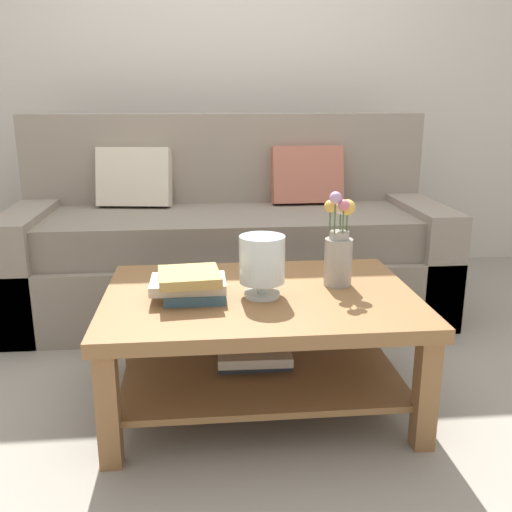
# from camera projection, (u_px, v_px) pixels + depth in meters

# --- Properties ---
(ground_plane) EXTENTS (10.00, 10.00, 0.00)m
(ground_plane) POSITION_uv_depth(u_px,v_px,m) (248.00, 366.00, 2.53)
(ground_plane) COLOR gray
(back_wall) EXTENTS (6.40, 0.12, 2.70)m
(back_wall) POSITION_uv_depth(u_px,v_px,m) (226.00, 65.00, 3.75)
(back_wall) COLOR beige
(back_wall) RESTS_ON ground
(couch) EXTENTS (2.28, 0.90, 1.06)m
(couch) POSITION_uv_depth(u_px,v_px,m) (229.00, 244.00, 3.17)
(couch) COLOR gray
(couch) RESTS_ON ground
(coffee_table) EXTENTS (1.15, 0.81, 0.45)m
(coffee_table) POSITION_uv_depth(u_px,v_px,m) (260.00, 324.00, 2.15)
(coffee_table) COLOR olive
(coffee_table) RESTS_ON ground
(book_stack_main) EXTENTS (0.27, 0.24, 0.11)m
(book_stack_main) POSITION_uv_depth(u_px,v_px,m) (190.00, 284.00, 2.04)
(book_stack_main) COLOR #3D6075
(book_stack_main) RESTS_ON coffee_table
(glass_hurricane_vase) EXTENTS (0.17, 0.17, 0.23)m
(glass_hurricane_vase) POSITION_uv_depth(u_px,v_px,m) (262.00, 262.00, 2.05)
(glass_hurricane_vase) COLOR silver
(glass_hurricane_vase) RESTS_ON coffee_table
(flower_pitcher) EXTENTS (0.12, 0.12, 0.37)m
(flower_pitcher) POSITION_uv_depth(u_px,v_px,m) (339.00, 248.00, 2.17)
(flower_pitcher) COLOR #9E998E
(flower_pitcher) RESTS_ON coffee_table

